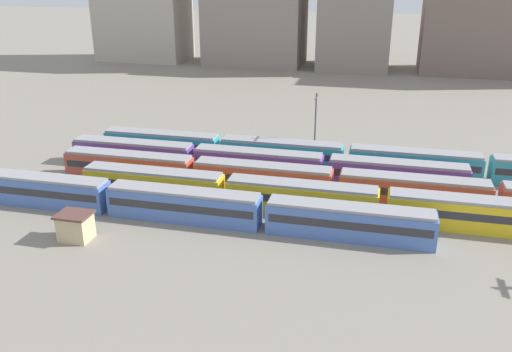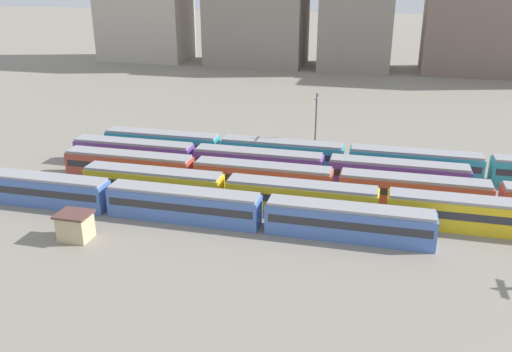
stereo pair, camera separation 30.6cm
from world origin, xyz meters
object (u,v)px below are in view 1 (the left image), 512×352
object	(u,v)px
train_track_3	(258,163)
train_track_1	(301,197)
train_track_0	(184,205)
train_track_2	(336,184)
catenary_pole_1	(315,124)
train_track_4	(414,163)
signal_hut	(76,226)

from	to	relation	value
train_track_3	train_track_1	bearing A→B (deg)	-53.26
train_track_0	train_track_2	bearing A→B (deg)	32.39
catenary_pole_1	train_track_4	bearing A→B (deg)	-11.28
train_track_4	signal_hut	world-z (taller)	train_track_4
train_track_1	train_track_4	world-z (taller)	same
train_track_2	signal_hut	distance (m)	31.43
train_track_2	train_track_3	size ratio (longest dim) A/B	1.34
train_track_1	train_track_2	distance (m)	6.29
train_track_2	catenary_pole_1	xyz separation A→B (m)	(-4.52, 13.28, 3.86)
train_track_0	train_track_4	xyz separation A→B (m)	(26.30, 20.80, 0.00)
train_track_0	train_track_3	world-z (taller)	same
train_track_3	catenary_pole_1	world-z (taller)	catenary_pole_1
train_track_2	catenary_pole_1	size ratio (longest dim) A/B	7.17
train_track_3	signal_hut	distance (m)	27.18
train_track_0	catenary_pole_1	world-z (taller)	catenary_pole_1
catenary_pole_1	train_track_0	bearing A→B (deg)	-116.63
train_track_4	catenary_pole_1	bearing A→B (deg)	168.72
train_track_0	train_track_3	distance (m)	16.41
train_track_1	train_track_4	bearing A→B (deg)	49.25
train_track_1	train_track_4	xyz separation A→B (m)	(13.44, 15.60, 0.00)
train_track_1	signal_hut	world-z (taller)	train_track_1
train_track_0	catenary_pole_1	distance (m)	26.77
train_track_4	signal_hut	xyz separation A→B (m)	(-35.90, -28.06, -0.35)
train_track_0	train_track_1	world-z (taller)	same
catenary_pole_1	train_track_3	bearing A→B (deg)	-130.01
train_track_2	catenary_pole_1	bearing A→B (deg)	108.81
train_track_4	catenary_pole_1	distance (m)	15.21
catenary_pole_1	train_track_1	bearing A→B (deg)	-86.95
train_track_4	catenary_pole_1	xyz separation A→B (m)	(-14.43, 2.88, 3.86)
train_track_1	train_track_3	distance (m)	12.98
signal_hut	train_track_3	bearing A→B (deg)	57.28
train_track_0	catenary_pole_1	xyz separation A→B (m)	(11.87, 23.68, 3.86)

